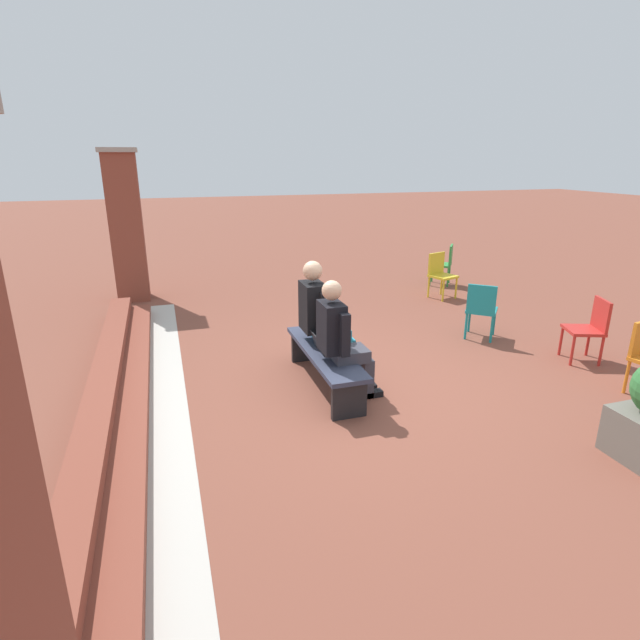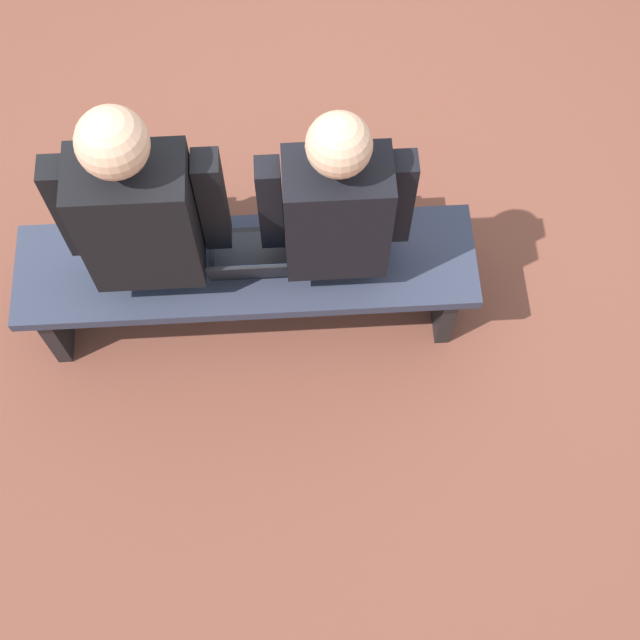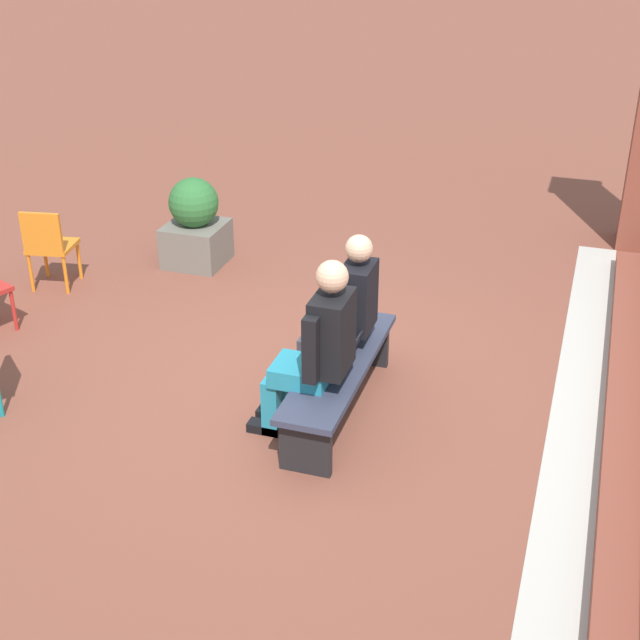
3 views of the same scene
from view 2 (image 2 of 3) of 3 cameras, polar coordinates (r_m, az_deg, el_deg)
ground_plane at (r=4.04m, az=-1.89°, el=5.20°), size 60.00×60.00×0.00m
bench at (r=3.56m, az=-4.66°, el=2.90°), size 1.80×0.44×0.45m
person_student at (r=3.28m, az=0.93°, el=7.25°), size 0.55×0.69×1.35m
person_adult at (r=3.29m, az=-11.05°, el=6.90°), size 0.59×0.75×1.43m
laptop at (r=3.43m, az=-4.42°, el=3.88°), size 0.32×0.29×0.21m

